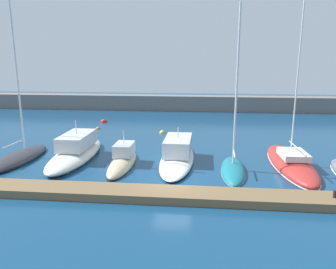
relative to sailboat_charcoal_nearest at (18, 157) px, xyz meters
The scene contains 13 objects.
ground_plane 14.14m from the sailboat_charcoal_nearest, 17.90° to the right, with size 120.00×120.00×0.00m, color navy.
dock_pier 14.88m from the sailboat_charcoal_nearest, 25.28° to the right, with size 32.62×2.02×0.52m, color brown.
breakwater_seawall 31.55m from the sailboat_charcoal_nearest, 64.75° to the left, with size 108.00×2.49×2.43m, color slate.
sailboat_charcoal_nearest is the anchor object (origin of this frame).
motorboat_ivory_second 4.79m from the sailboat_charcoal_nearest, 13.32° to the left, with size 3.09×10.32×3.50m.
motorboat_sand_third 9.09m from the sailboat_charcoal_nearest, ahead, with size 1.78×6.92×3.10m.
motorboat_white_fourth 13.44m from the sailboat_charcoal_nearest, ahead, with size 2.88×10.15×3.04m.
sailboat_teal_fifth 17.81m from the sailboat_charcoal_nearest, ahead, with size 2.14×6.60×12.63m.
sailboat_red_sixth 22.53m from the sailboat_charcoal_nearest, ahead, with size 3.11×10.59×22.93m.
mooring_buoy_yellow 15.85m from the sailboat_charcoal_nearest, 46.84° to the left, with size 0.63×0.63×0.63m, color yellow.
mooring_buoy_orange 13.28m from the sailboat_charcoal_nearest, 77.95° to the left, with size 0.52×0.52×0.52m, color orange.
mooring_buoy_red 17.31m from the sailboat_charcoal_nearest, 82.63° to the left, with size 0.87×0.87×0.87m, color red.
dock_bollard 23.97m from the sailboat_charcoal_nearest, 15.37° to the right, with size 0.20×0.20×0.44m, color black.
Camera 1 is at (1.80, -20.53, 8.44)m, focal length 34.84 mm.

